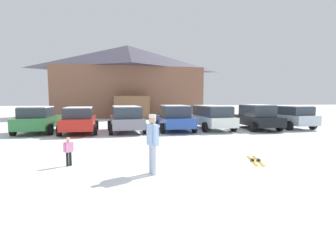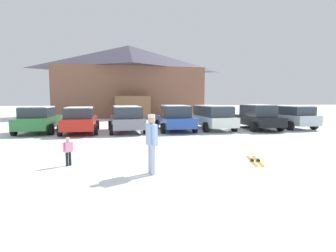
{
  "view_description": "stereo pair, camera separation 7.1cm",
  "coord_description": "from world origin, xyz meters",
  "px_view_note": "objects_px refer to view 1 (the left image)",
  "views": [
    {
      "loc": [
        -1.49,
        -4.67,
        2.09
      ],
      "look_at": [
        0.29,
        6.21,
        0.95
      ],
      "focal_mm": 28.0,
      "sensor_mm": 36.0,
      "label": 1
    },
    {
      "loc": [
        -1.42,
        -4.69,
        2.09
      ],
      "look_at": [
        0.29,
        6.21,
        0.95
      ],
      "focal_mm": 28.0,
      "sensor_mm": 36.0,
      "label": 2
    }
  ],
  "objects_px": {
    "parked_white_suv": "(211,116)",
    "skier_adult_in_blue_parka": "(153,141)",
    "parked_silver_wagon": "(288,116)",
    "skier_child_in_pink_snowsuit": "(69,150)",
    "parked_grey_wagon": "(126,118)",
    "ski_lodge": "(128,80)",
    "pair_of_skis": "(255,160)",
    "parked_black_sedan": "(256,117)",
    "parked_green_coupe": "(38,119)",
    "parked_red_sedan": "(79,120)",
    "parked_blue_hatchback": "(174,118)"
  },
  "relations": [
    {
      "from": "parked_white_suv",
      "to": "skier_adult_in_blue_parka",
      "type": "distance_m",
      "value": 11.28
    },
    {
      "from": "parked_silver_wagon",
      "to": "skier_child_in_pink_snowsuit",
      "type": "relative_size",
      "value": 4.85
    },
    {
      "from": "parked_grey_wagon",
      "to": "skier_adult_in_blue_parka",
      "type": "relative_size",
      "value": 2.51
    },
    {
      "from": "skier_adult_in_blue_parka",
      "to": "parked_white_suv",
      "type": "bearing_deg",
      "value": 63.14
    },
    {
      "from": "ski_lodge",
      "to": "skier_child_in_pink_snowsuit",
      "type": "relative_size",
      "value": 19.6
    },
    {
      "from": "pair_of_skis",
      "to": "parked_grey_wagon",
      "type": "bearing_deg",
      "value": 116.3
    },
    {
      "from": "parked_silver_wagon",
      "to": "parked_black_sedan",
      "type": "bearing_deg",
      "value": -172.63
    },
    {
      "from": "parked_green_coupe",
      "to": "parked_silver_wagon",
      "type": "distance_m",
      "value": 16.96
    },
    {
      "from": "parked_red_sedan",
      "to": "parked_black_sedan",
      "type": "distance_m",
      "value": 11.7
    },
    {
      "from": "parked_green_coupe",
      "to": "skier_child_in_pink_snowsuit",
      "type": "distance_m",
      "value": 9.53
    },
    {
      "from": "parked_grey_wagon",
      "to": "parked_black_sedan",
      "type": "height_order",
      "value": "parked_black_sedan"
    },
    {
      "from": "parked_grey_wagon",
      "to": "parked_white_suv",
      "type": "height_order",
      "value": "parked_white_suv"
    },
    {
      "from": "parked_grey_wagon",
      "to": "parked_white_suv",
      "type": "relative_size",
      "value": 0.87
    },
    {
      "from": "parked_red_sedan",
      "to": "parked_silver_wagon",
      "type": "distance_m",
      "value": 14.43
    },
    {
      "from": "skier_child_in_pink_snowsuit",
      "to": "parked_white_suv",
      "type": "bearing_deg",
      "value": 49.09
    },
    {
      "from": "parked_blue_hatchback",
      "to": "skier_adult_in_blue_parka",
      "type": "bearing_deg",
      "value": -104.04
    },
    {
      "from": "parked_green_coupe",
      "to": "parked_silver_wagon",
      "type": "height_order",
      "value": "parked_green_coupe"
    },
    {
      "from": "ski_lodge",
      "to": "parked_grey_wagon",
      "type": "distance_m",
      "value": 16.8
    },
    {
      "from": "parked_black_sedan",
      "to": "skier_child_in_pink_snowsuit",
      "type": "height_order",
      "value": "parked_black_sedan"
    },
    {
      "from": "parked_grey_wagon",
      "to": "parked_green_coupe",
      "type": "bearing_deg",
      "value": 174.14
    },
    {
      "from": "parked_black_sedan",
      "to": "parked_grey_wagon",
      "type": "bearing_deg",
      "value": -179.24
    },
    {
      "from": "parked_grey_wagon",
      "to": "ski_lodge",
      "type": "bearing_deg",
      "value": 88.76
    },
    {
      "from": "parked_red_sedan",
      "to": "skier_child_in_pink_snowsuit",
      "type": "distance_m",
      "value": 8.45
    },
    {
      "from": "parked_black_sedan",
      "to": "parked_green_coupe",
      "type": "bearing_deg",
      "value": 178.24
    },
    {
      "from": "parked_red_sedan",
      "to": "parked_blue_hatchback",
      "type": "bearing_deg",
      "value": 1.43
    },
    {
      "from": "ski_lodge",
      "to": "parked_red_sedan",
      "type": "xyz_separation_m",
      "value": [
        -3.21,
        -16.33,
        -3.55
      ]
    },
    {
      "from": "parked_silver_wagon",
      "to": "skier_adult_in_blue_parka",
      "type": "xyz_separation_m",
      "value": [
        -10.89,
        -10.04,
        0.07
      ]
    },
    {
      "from": "skier_adult_in_blue_parka",
      "to": "pair_of_skis",
      "type": "xyz_separation_m",
      "value": [
        3.58,
        0.96,
        -0.92
      ]
    },
    {
      "from": "parked_grey_wagon",
      "to": "parked_blue_hatchback",
      "type": "bearing_deg",
      "value": 4.6
    },
    {
      "from": "parked_green_coupe",
      "to": "parked_grey_wagon",
      "type": "distance_m",
      "value": 5.42
    },
    {
      "from": "parked_green_coupe",
      "to": "parked_grey_wagon",
      "type": "height_order",
      "value": "parked_grey_wagon"
    },
    {
      "from": "parked_black_sedan",
      "to": "pair_of_skis",
      "type": "bearing_deg",
      "value": -117.72
    },
    {
      "from": "skier_adult_in_blue_parka",
      "to": "parked_red_sedan",
      "type": "bearing_deg",
      "value": 110.04
    },
    {
      "from": "parked_green_coupe",
      "to": "pair_of_skis",
      "type": "xyz_separation_m",
      "value": [
        9.65,
        -9.17,
        -0.81
      ]
    },
    {
      "from": "parked_blue_hatchback",
      "to": "parked_silver_wagon",
      "type": "height_order",
      "value": "parked_blue_hatchback"
    },
    {
      "from": "skier_adult_in_blue_parka",
      "to": "skier_child_in_pink_snowsuit",
      "type": "xyz_separation_m",
      "value": [
        -2.49,
        1.3,
        -0.44
      ]
    },
    {
      "from": "parked_grey_wagon",
      "to": "skier_child_in_pink_snowsuit",
      "type": "xyz_separation_m",
      "value": [
        -1.81,
        -8.27,
        -0.38
      ]
    },
    {
      "from": "parked_silver_wagon",
      "to": "skier_adult_in_blue_parka",
      "type": "bearing_deg",
      "value": -137.32
    },
    {
      "from": "parked_white_suv",
      "to": "parked_black_sedan",
      "type": "bearing_deg",
      "value": -6.84
    },
    {
      "from": "parked_black_sedan",
      "to": "parked_silver_wagon",
      "type": "height_order",
      "value": "parked_black_sedan"
    },
    {
      "from": "parked_red_sedan",
      "to": "parked_grey_wagon",
      "type": "height_order",
      "value": "parked_grey_wagon"
    },
    {
      "from": "parked_blue_hatchback",
      "to": "parked_white_suv",
      "type": "xyz_separation_m",
      "value": [
        2.64,
        0.23,
        0.05
      ]
    },
    {
      "from": "parked_white_suv",
      "to": "pair_of_skis",
      "type": "height_order",
      "value": "parked_white_suv"
    },
    {
      "from": "parked_white_suv",
      "to": "skier_adult_in_blue_parka",
      "type": "bearing_deg",
      "value": -116.86
    },
    {
      "from": "parked_red_sedan",
      "to": "parked_silver_wagon",
      "type": "height_order",
      "value": "parked_silver_wagon"
    },
    {
      "from": "parked_green_coupe",
      "to": "skier_child_in_pink_snowsuit",
      "type": "xyz_separation_m",
      "value": [
        3.58,
        -8.83,
        -0.32
      ]
    },
    {
      "from": "pair_of_skis",
      "to": "parked_silver_wagon",
      "type": "bearing_deg",
      "value": 51.18
    },
    {
      "from": "parked_silver_wagon",
      "to": "skier_child_in_pink_snowsuit",
      "type": "bearing_deg",
      "value": -146.85
    },
    {
      "from": "parked_green_coupe",
      "to": "pair_of_skis",
      "type": "relative_size",
      "value": 2.9
    },
    {
      "from": "parked_blue_hatchback",
      "to": "parked_grey_wagon",
      "type": "bearing_deg",
      "value": -175.4
    }
  ]
}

